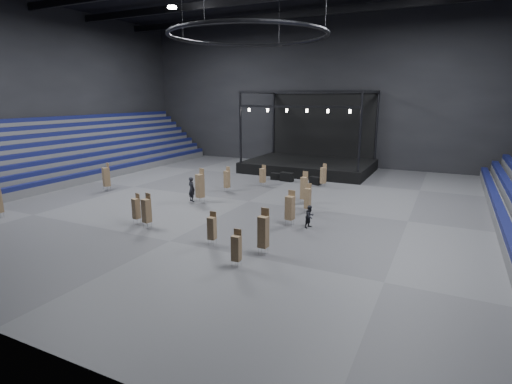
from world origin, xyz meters
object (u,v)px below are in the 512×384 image
at_px(chair_stack_11, 227,179).
at_px(chair_stack_9, 136,208).
at_px(chair_stack_3, 212,228).
at_px(flight_case_mid, 287,177).
at_px(flight_case_left, 276,176).
at_px(chair_stack_2, 263,175).
at_px(man_center, 192,189).
at_px(chair_stack_10, 147,210).
at_px(chair_stack_5, 263,231).
at_px(chair_stack_8, 200,185).
at_px(flight_case_right, 315,181).
at_px(chair_stack_6, 323,175).
at_px(chair_stack_12, 304,187).
at_px(crew_member, 310,216).
at_px(chair_stack_7, 290,207).
at_px(chair_stack_0, 308,198).
at_px(stage, 311,158).
at_px(chair_stack_4, 106,177).
at_px(chair_stack_13, 236,247).

bearing_deg(chair_stack_11, chair_stack_9, -83.49).
bearing_deg(chair_stack_3, flight_case_mid, 94.73).
relative_size(flight_case_left, chair_stack_9, 0.51).
xyz_separation_m(chair_stack_2, chair_stack_3, (4.06, -15.61, -0.04)).
bearing_deg(chair_stack_2, flight_case_mid, 81.95).
bearing_deg(man_center, chair_stack_11, -78.34).
distance_m(chair_stack_2, chair_stack_10, 14.93).
xyz_separation_m(flight_case_mid, chair_stack_2, (-1.22, -3.24, 0.65)).
height_order(chair_stack_5, chair_stack_8, chair_stack_8).
height_order(flight_case_left, chair_stack_5, chair_stack_5).
relative_size(flight_case_mid, chair_stack_11, 0.59).
height_order(flight_case_left, flight_case_right, flight_case_right).
bearing_deg(chair_stack_8, flight_case_mid, 92.55).
distance_m(chair_stack_6, chair_stack_9, 18.56).
relative_size(chair_stack_2, chair_stack_11, 0.90).
height_order(chair_stack_5, chair_stack_9, chair_stack_5).
bearing_deg(chair_stack_3, flight_case_right, 85.24).
distance_m(chair_stack_12, crew_member, 6.17).
distance_m(flight_case_left, chair_stack_9, 18.09).
bearing_deg(chair_stack_7, chair_stack_2, 131.22).
distance_m(flight_case_mid, chair_stack_0, 11.55).
xyz_separation_m(flight_case_right, chair_stack_9, (-7.12, -17.43, 0.71)).
bearing_deg(chair_stack_11, crew_member, -22.35).
distance_m(stage, flight_case_left, 7.28).
bearing_deg(chair_stack_11, chair_stack_7, -26.96).
bearing_deg(chair_stack_4, stage, 77.79).
relative_size(chair_stack_7, man_center, 1.18).
bearing_deg(chair_stack_12, chair_stack_7, -72.11).
xyz_separation_m(chair_stack_4, chair_stack_9, (9.28, -6.29, -0.26)).
distance_m(stage, chair_stack_4, 22.98).
height_order(chair_stack_0, chair_stack_7, chair_stack_7).
relative_size(flight_case_right, chair_stack_4, 0.45).
relative_size(flight_case_mid, chair_stack_0, 0.60).
height_order(flight_case_left, chair_stack_2, chair_stack_2).
bearing_deg(chair_stack_8, chair_stack_13, -29.93).
height_order(chair_stack_4, chair_stack_9, chair_stack_4).
height_order(chair_stack_6, man_center, chair_stack_6).
relative_size(flight_case_left, chair_stack_5, 0.41).
xyz_separation_m(flight_case_mid, man_center, (-4.09, -11.02, 0.57)).
relative_size(stage, chair_stack_4, 5.39).
relative_size(chair_stack_5, chair_stack_13, 1.31).
height_order(chair_stack_8, chair_stack_13, chair_stack_8).
bearing_deg(chair_stack_4, flight_case_mid, 64.31).
relative_size(chair_stack_10, chair_stack_13, 1.18).
bearing_deg(chair_stack_10, chair_stack_12, 66.27).
xyz_separation_m(chair_stack_10, man_center, (-1.39, 7.07, -0.20)).
relative_size(flight_case_left, chair_stack_11, 0.46).
bearing_deg(chair_stack_8, chair_stack_6, 72.62).
distance_m(flight_case_right, chair_stack_9, 18.84).
height_order(chair_stack_0, chair_stack_2, chair_stack_0).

